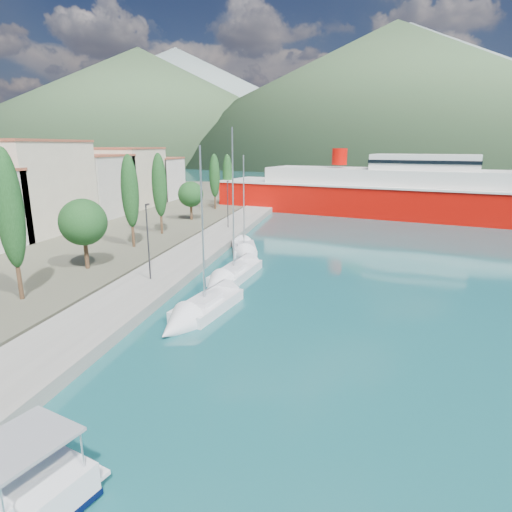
# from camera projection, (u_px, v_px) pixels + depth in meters

# --- Properties ---
(ground) EXTENTS (1400.00, 1400.00, 0.00)m
(ground) POSITION_uv_depth(u_px,v_px,m) (328.00, 183.00, 132.17)
(ground) COLOR #19585C
(quay) EXTENTS (5.00, 88.00, 0.80)m
(quay) POSITION_uv_depth(u_px,v_px,m) (196.00, 252.00, 44.90)
(quay) COLOR gray
(quay) RESTS_ON ground
(hills_far) EXTENTS (1480.00, 900.00, 180.00)m
(hills_far) POSITION_uv_depth(u_px,v_px,m) (457.00, 93.00, 556.89)
(hills_far) COLOR gray
(hills_far) RESTS_ON ground
(hills_near) EXTENTS (1010.00, 520.00, 115.00)m
(hills_near) POSITION_uv_depth(u_px,v_px,m) (471.00, 97.00, 339.04)
(hills_near) COLOR #3A5434
(hills_near) RESTS_ON ground
(town_buildings) EXTENTS (9.20, 69.20, 11.30)m
(town_buildings) POSITION_uv_depth(u_px,v_px,m) (63.00, 188.00, 58.60)
(town_buildings) COLOR beige
(town_buildings) RESTS_ON land_strip
(tree_row) EXTENTS (4.05, 61.53, 10.52)m
(tree_row) POSITION_uv_depth(u_px,v_px,m) (148.00, 196.00, 48.62)
(tree_row) COLOR #47301E
(tree_row) RESTS_ON land_strip
(lamp_posts) EXTENTS (0.15, 47.83, 6.06)m
(lamp_posts) POSITION_uv_depth(u_px,v_px,m) (146.00, 240.00, 33.48)
(lamp_posts) COLOR #2D2D33
(lamp_posts) RESTS_ON quay
(sailboat_near) EXTENTS (4.23, 8.88, 12.28)m
(sailboat_near) POSITION_uv_depth(u_px,v_px,m) (192.00, 316.00, 28.18)
(sailboat_near) COLOR silver
(sailboat_near) RESTS_ON ground
(sailboat_mid) EXTENTS (3.78, 9.76, 13.69)m
(sailboat_mid) POSITION_uv_depth(u_px,v_px,m) (225.00, 281.00, 35.68)
(sailboat_mid) COLOR silver
(sailboat_mid) RESTS_ON ground
(sailboat_far) EXTENTS (4.57, 8.06, 11.29)m
(sailboat_far) POSITION_uv_depth(u_px,v_px,m) (245.00, 253.00, 44.74)
(sailboat_far) COLOR silver
(sailboat_far) RESTS_ON ground
(ferry) EXTENTS (58.68, 26.05, 11.41)m
(ferry) POSITION_uv_depth(u_px,v_px,m) (386.00, 194.00, 71.17)
(ferry) COLOR #C10903
(ferry) RESTS_ON ground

